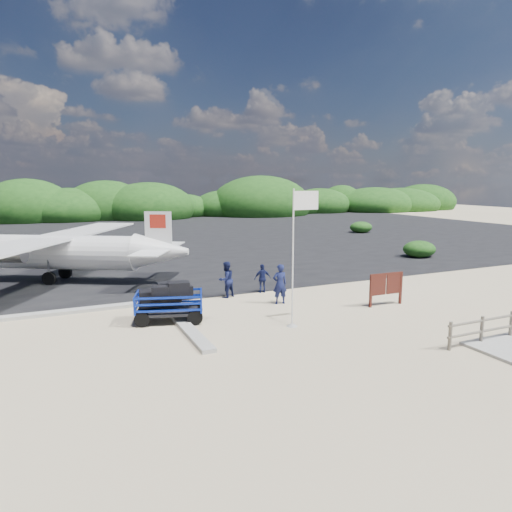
{
  "coord_description": "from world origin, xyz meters",
  "views": [
    {
      "loc": [
        -9.0,
        -15.7,
        5.67
      ],
      "look_at": [
        0.24,
        4.79,
        1.94
      ],
      "focal_mm": 32.0,
      "sensor_mm": 36.0,
      "label": 1
    }
  ],
  "objects_px": {
    "crew_c": "(262,278)",
    "aircraft_large": "(342,237)",
    "flagpole": "(292,326)",
    "crew_b": "(226,280)",
    "crew_a": "(280,284)",
    "signboard": "(385,306)",
    "baggage_cart": "(170,322)"
  },
  "relations": [
    {
      "from": "crew_c",
      "to": "aircraft_large",
      "type": "xyz_separation_m",
      "value": [
        17.22,
        17.64,
        -0.74
      ]
    },
    {
      "from": "flagpole",
      "to": "crew_b",
      "type": "relative_size",
      "value": 3.01
    },
    {
      "from": "crew_a",
      "to": "signboard",
      "type": "bearing_deg",
      "value": 159.67
    },
    {
      "from": "signboard",
      "to": "crew_a",
      "type": "xyz_separation_m",
      "value": [
        -4.27,
        2.29,
        0.94
      ]
    },
    {
      "from": "flagpole",
      "to": "signboard",
      "type": "relative_size",
      "value": 2.83
    },
    {
      "from": "signboard",
      "to": "aircraft_large",
      "type": "distance_m",
      "value": 25.78
    },
    {
      "from": "crew_c",
      "to": "aircraft_large",
      "type": "distance_m",
      "value": 24.66
    },
    {
      "from": "flagpole",
      "to": "crew_b",
      "type": "bearing_deg",
      "value": 98.27
    },
    {
      "from": "flagpole",
      "to": "crew_b",
      "type": "height_order",
      "value": "flagpole"
    },
    {
      "from": "crew_b",
      "to": "aircraft_large",
      "type": "xyz_separation_m",
      "value": [
        19.25,
        17.79,
        -0.89
      ]
    },
    {
      "from": "baggage_cart",
      "to": "flagpole",
      "type": "distance_m",
      "value": 4.97
    },
    {
      "from": "crew_a",
      "to": "baggage_cart",
      "type": "bearing_deg",
      "value": 14.34
    },
    {
      "from": "crew_a",
      "to": "flagpole",
      "type": "bearing_deg",
      "value": 78.93
    },
    {
      "from": "baggage_cart",
      "to": "aircraft_large",
      "type": "relative_size",
      "value": 0.17
    },
    {
      "from": "flagpole",
      "to": "crew_c",
      "type": "distance_m",
      "value": 5.64
    },
    {
      "from": "flagpole",
      "to": "signboard",
      "type": "distance_m",
      "value": 5.44
    },
    {
      "from": "crew_a",
      "to": "crew_b",
      "type": "relative_size",
      "value": 1.05
    },
    {
      "from": "crew_b",
      "to": "flagpole",
      "type": "bearing_deg",
      "value": 77.37
    },
    {
      "from": "crew_b",
      "to": "crew_c",
      "type": "xyz_separation_m",
      "value": [
        2.04,
        0.15,
        -0.15
      ]
    },
    {
      "from": "crew_b",
      "to": "crew_a",
      "type": "bearing_deg",
      "value": 110.53
    },
    {
      "from": "baggage_cart",
      "to": "crew_a",
      "type": "distance_m",
      "value": 5.45
    },
    {
      "from": "crew_c",
      "to": "aircraft_large",
      "type": "height_order",
      "value": "aircraft_large"
    },
    {
      "from": "crew_a",
      "to": "crew_c",
      "type": "height_order",
      "value": "crew_a"
    },
    {
      "from": "crew_a",
      "to": "crew_c",
      "type": "relative_size",
      "value": 1.27
    },
    {
      "from": "flagpole",
      "to": "crew_b",
      "type": "xyz_separation_m",
      "value": [
        -0.77,
        5.3,
        0.89
      ]
    },
    {
      "from": "baggage_cart",
      "to": "signboard",
      "type": "bearing_deg",
      "value": 7.23
    },
    {
      "from": "crew_b",
      "to": "signboard",
      "type": "bearing_deg",
      "value": 123.42
    },
    {
      "from": "signboard",
      "to": "crew_b",
      "type": "xyz_separation_m",
      "value": [
        -6.13,
        4.4,
        0.89
      ]
    },
    {
      "from": "crew_b",
      "to": "crew_c",
      "type": "bearing_deg",
      "value": 163.4
    },
    {
      "from": "signboard",
      "to": "aircraft_large",
      "type": "xyz_separation_m",
      "value": [
        13.12,
        22.19,
        0.0
      ]
    },
    {
      "from": "crew_c",
      "to": "flagpole",
      "type": "bearing_deg",
      "value": 83.02
    },
    {
      "from": "baggage_cart",
      "to": "crew_a",
      "type": "height_order",
      "value": "crew_a"
    }
  ]
}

